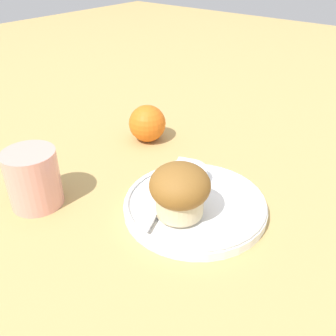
{
  "coord_description": "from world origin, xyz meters",
  "views": [
    {
      "loc": [
        -0.34,
        -0.24,
        0.34
      ],
      "look_at": [
        0.01,
        0.05,
        0.06
      ],
      "focal_mm": 40.0,
      "sensor_mm": 36.0,
      "label": 1
    }
  ],
  "objects_px": {
    "orange_fruit": "(147,123)",
    "juice_glass": "(33,178)",
    "butter_knife": "(166,189)",
    "muffin": "(182,191)"
  },
  "relations": [
    {
      "from": "butter_knife",
      "to": "orange_fruit",
      "type": "distance_m",
      "value": 0.2
    },
    {
      "from": "muffin",
      "to": "juice_glass",
      "type": "relative_size",
      "value": 0.94
    },
    {
      "from": "muffin",
      "to": "juice_glass",
      "type": "distance_m",
      "value": 0.22
    },
    {
      "from": "orange_fruit",
      "to": "juice_glass",
      "type": "bearing_deg",
      "value": -178.08
    },
    {
      "from": "orange_fruit",
      "to": "juice_glass",
      "type": "xyz_separation_m",
      "value": [
        -0.26,
        -0.01,
        0.01
      ]
    },
    {
      "from": "orange_fruit",
      "to": "juice_glass",
      "type": "height_order",
      "value": "juice_glass"
    },
    {
      "from": "butter_knife",
      "to": "orange_fruit",
      "type": "relative_size",
      "value": 2.59
    },
    {
      "from": "muffin",
      "to": "butter_knife",
      "type": "distance_m",
      "value": 0.07
    },
    {
      "from": "orange_fruit",
      "to": "juice_glass",
      "type": "relative_size",
      "value": 0.82
    },
    {
      "from": "butter_knife",
      "to": "orange_fruit",
      "type": "bearing_deg",
      "value": 28.05
    }
  ]
}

